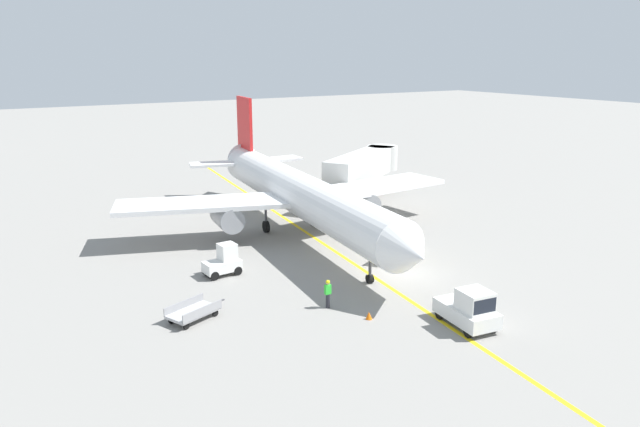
# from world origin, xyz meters

# --- Properties ---
(ground_plane) EXTENTS (300.00, 300.00, 0.00)m
(ground_plane) POSITION_xyz_m (0.00, 0.00, 0.00)
(ground_plane) COLOR gray
(taxi_line_yellow) EXTENTS (10.39, 79.40, 0.01)m
(taxi_line_yellow) POSITION_xyz_m (-1.55, 5.00, 0.00)
(taxi_line_yellow) COLOR yellow
(taxi_line_yellow) RESTS_ON ground
(airliner) EXTENTS (28.38, 35.32, 10.10)m
(airliner) POSITION_xyz_m (-1.48, 11.60, 3.42)
(airliner) COLOR white
(airliner) RESTS_ON ground
(jet_bridge) EXTENTS (12.21, 8.90, 4.85)m
(jet_bridge) POSITION_xyz_m (10.16, 18.37, 3.54)
(jet_bridge) COLOR beige
(jet_bridge) RESTS_ON ground
(pushback_tug) EXTENTS (2.33, 3.81, 2.20)m
(pushback_tug) POSITION_xyz_m (-2.31, -8.33, 0.99)
(pushback_tug) COLOR silver
(pushback_tug) RESTS_ON ground
(baggage_tug_near_wing) EXTENTS (2.48, 1.47, 2.10)m
(baggage_tug_near_wing) POSITION_xyz_m (-10.31, 5.90, 0.93)
(baggage_tug_near_wing) COLOR silver
(baggage_tug_near_wing) RESTS_ON ground
(belt_loader_forward_hold) EXTENTS (4.66, 4.13, 2.59)m
(belt_loader_forward_hold) POSITION_xyz_m (2.72, 3.07, 0.78)
(belt_loader_forward_hold) COLOR silver
(belt_loader_forward_hold) RESTS_ON ground
(baggage_cart_loaded) EXTENTS (3.79, 2.48, 0.94)m
(baggage_cart_loaded) POSITION_xyz_m (-14.53, 0.22, 0.47)
(baggage_cart_loaded) COLOR #A5A5A8
(baggage_cart_loaded) RESTS_ON ground
(ground_crew_marshaller) EXTENTS (0.36, 0.24, 1.70)m
(ground_crew_marshaller) POSITION_xyz_m (-7.39, -2.27, 0.91)
(ground_crew_marshaller) COLOR #26262D
(ground_crew_marshaller) RESTS_ON ground
(safety_cone_nose_left) EXTENTS (0.36, 0.36, 0.44)m
(safety_cone_nose_left) POSITION_xyz_m (-6.29, -4.77, 0.22)
(safety_cone_nose_left) COLOR orange
(safety_cone_nose_left) RESTS_ON ground
(safety_cone_nose_right) EXTENTS (0.36, 0.36, 0.44)m
(safety_cone_nose_right) POSITION_xyz_m (8.24, 10.17, 0.22)
(safety_cone_nose_right) COLOR orange
(safety_cone_nose_right) RESTS_ON ground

